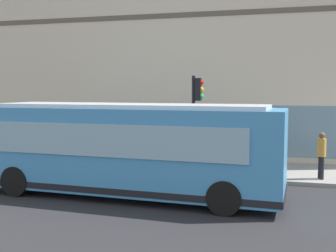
{
  "coord_description": "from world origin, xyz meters",
  "views": [
    {
      "loc": [
        -13.21,
        -5.47,
        3.54
      ],
      "look_at": [
        2.38,
        -1.39,
        2.13
      ],
      "focal_mm": 44.64,
      "sensor_mm": 36.0,
      "label": 1
    }
  ],
  "objects_px": {
    "pedestrian_by_light_pole": "(322,152)",
    "pedestrian_walking_along_curb": "(179,145)",
    "city_bus_nearside": "(128,150)",
    "pedestrian_near_hydrant": "(77,140)",
    "fire_hydrant": "(168,153)",
    "traffic_light_near_corner": "(196,106)"
  },
  "relations": [
    {
      "from": "city_bus_nearside",
      "to": "fire_hydrant",
      "type": "xyz_separation_m",
      "value": [
        6.2,
        0.28,
        -1.04
      ]
    },
    {
      "from": "pedestrian_near_hydrant",
      "to": "city_bus_nearside",
      "type": "bearing_deg",
      "value": -138.07
    },
    {
      "from": "fire_hydrant",
      "to": "city_bus_nearside",
      "type": "bearing_deg",
      "value": -177.45
    },
    {
      "from": "pedestrian_walking_along_curb",
      "to": "pedestrian_near_hydrant",
      "type": "bearing_deg",
      "value": 98.53
    },
    {
      "from": "city_bus_nearside",
      "to": "pedestrian_walking_along_curb",
      "type": "relative_size",
      "value": 6.59
    },
    {
      "from": "city_bus_nearside",
      "to": "traffic_light_near_corner",
      "type": "bearing_deg",
      "value": -23.98
    },
    {
      "from": "fire_hydrant",
      "to": "pedestrian_walking_along_curb",
      "type": "height_order",
      "value": "pedestrian_walking_along_curb"
    },
    {
      "from": "traffic_light_near_corner",
      "to": "pedestrian_walking_along_curb",
      "type": "height_order",
      "value": "traffic_light_near_corner"
    },
    {
      "from": "fire_hydrant",
      "to": "pedestrian_near_hydrant",
      "type": "xyz_separation_m",
      "value": [
        -1.39,
        4.04,
        0.68
      ]
    },
    {
      "from": "city_bus_nearside",
      "to": "traffic_light_near_corner",
      "type": "height_order",
      "value": "traffic_light_near_corner"
    },
    {
      "from": "pedestrian_by_light_pole",
      "to": "traffic_light_near_corner",
      "type": "bearing_deg",
      "value": 91.33
    },
    {
      "from": "fire_hydrant",
      "to": "pedestrian_by_light_pole",
      "type": "bearing_deg",
      "value": -110.59
    },
    {
      "from": "city_bus_nearside",
      "to": "pedestrian_by_light_pole",
      "type": "distance_m",
      "value": 7.39
    },
    {
      "from": "fire_hydrant",
      "to": "pedestrian_walking_along_curb",
      "type": "bearing_deg",
      "value": -134.76
    },
    {
      "from": "pedestrian_near_hydrant",
      "to": "pedestrian_by_light_pole",
      "type": "bearing_deg",
      "value": -95.92
    },
    {
      "from": "pedestrian_by_light_pole",
      "to": "pedestrian_walking_along_curb",
      "type": "relative_size",
      "value": 1.16
    },
    {
      "from": "pedestrian_by_light_pole",
      "to": "pedestrian_walking_along_curb",
      "type": "distance_m",
      "value": 6.25
    },
    {
      "from": "fire_hydrant",
      "to": "pedestrian_near_hydrant",
      "type": "relative_size",
      "value": 0.41
    },
    {
      "from": "fire_hydrant",
      "to": "pedestrian_near_hydrant",
      "type": "distance_m",
      "value": 4.33
    },
    {
      "from": "pedestrian_near_hydrant",
      "to": "fire_hydrant",
      "type": "bearing_deg",
      "value": -70.97
    },
    {
      "from": "traffic_light_near_corner",
      "to": "pedestrian_near_hydrant",
      "type": "relative_size",
      "value": 2.19
    },
    {
      "from": "city_bus_nearside",
      "to": "fire_hydrant",
      "type": "relative_size",
      "value": 13.75
    }
  ]
}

